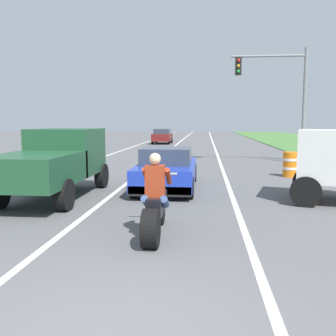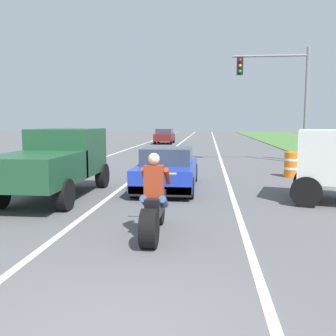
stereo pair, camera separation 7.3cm
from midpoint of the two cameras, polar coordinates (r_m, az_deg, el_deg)
lane_stripe_left_solid at (r=24.38m, az=-9.17°, el=1.81°), size 0.14×120.00×0.01m
lane_stripe_right_solid at (r=23.53m, az=8.01°, el=1.65°), size 0.14×120.00×0.01m
lane_stripe_centre_dashed at (r=23.68m, az=-0.73°, el=1.75°), size 0.14×120.00×0.01m
motorcycle_with_rider at (r=7.11m, az=-1.84°, el=-5.96°), size 0.70×2.21×1.62m
sports_car_blue at (r=12.25m, az=0.12°, el=-0.28°), size 1.84×4.30×1.37m
pickup_truck_left_lane_dark_green at (r=11.32m, az=-16.55°, el=1.25°), size 2.02×4.80×1.98m
traffic_light_mast_near at (r=20.84m, az=17.34°, el=11.58°), size 3.94×0.34×6.00m
construction_barrel_nearest at (r=10.91m, az=20.95°, el=-2.32°), size 0.58×0.58×1.00m
construction_barrel_mid at (r=15.70m, az=18.45°, el=0.52°), size 0.58×0.58×1.00m
distant_car_far_ahead at (r=37.87m, az=-0.49°, el=4.91°), size 1.80×4.00×1.50m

